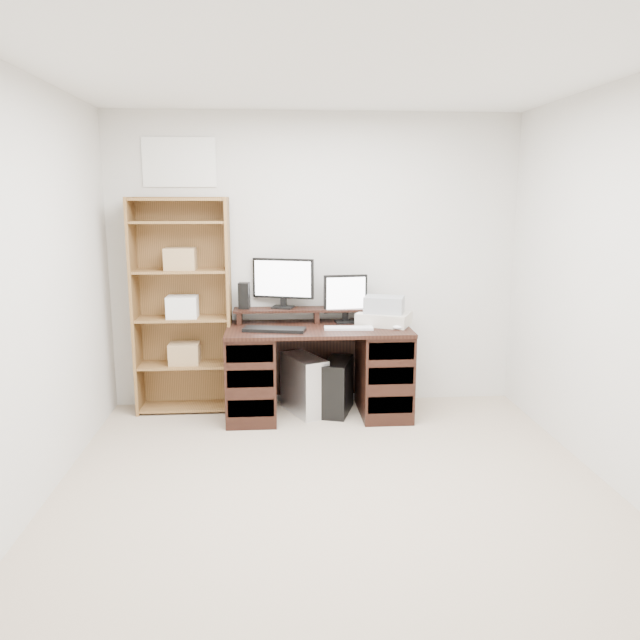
{
  "coord_description": "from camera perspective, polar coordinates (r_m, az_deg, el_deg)",
  "views": [
    {
      "loc": [
        -0.36,
        -3.35,
        1.8
      ],
      "look_at": [
        -0.0,
        1.43,
        0.85
      ],
      "focal_mm": 35.0,
      "sensor_mm": 36.0,
      "label": 1
    }
  ],
  "objects": [
    {
      "name": "basket",
      "position": [
        5.2,
        5.89,
        1.42
      ],
      "size": [
        0.37,
        0.31,
        0.14
      ],
      "primitive_type": "cube",
      "rotation": [
        0.0,
        0.0,
        -0.32
      ],
      "color": "#969BA0",
      "rests_on": "printer"
    },
    {
      "name": "speaker",
      "position": [
        5.3,
        -6.95,
        2.22
      ],
      "size": [
        0.1,
        0.1,
        0.22
      ],
      "primitive_type": "cube",
      "rotation": [
        0.0,
        0.0,
        -0.14
      ],
      "color": "black",
      "rests_on": "riser_shelf"
    },
    {
      "name": "tower_silver",
      "position": [
        5.29,
        -1.46,
        -5.92
      ],
      "size": [
        0.4,
        0.53,
        0.49
      ],
      "primitive_type": "cube",
      "rotation": [
        0.0,
        0.0,
        0.43
      ],
      "color": "silver",
      "rests_on": "ground"
    },
    {
      "name": "room",
      "position": [
        3.42,
        1.77,
        1.96
      ],
      "size": [
        3.54,
        4.04,
        2.54
      ],
      "color": "#BBA78E",
      "rests_on": "ground"
    },
    {
      "name": "keyboard_white",
      "position": [
        5.03,
        2.63,
        -0.74
      ],
      "size": [
        0.4,
        0.14,
        0.02
      ],
      "primitive_type": "cube",
      "rotation": [
        0.0,
        0.0,
        -0.06
      ],
      "color": "silver",
      "rests_on": "desk"
    },
    {
      "name": "desk",
      "position": [
        5.2,
        -0.17,
        -4.53
      ],
      "size": [
        1.5,
        0.7,
        0.75
      ],
      "color": "black",
      "rests_on": "ground"
    },
    {
      "name": "bookshelf",
      "position": [
        5.34,
        -12.43,
        1.42
      ],
      "size": [
        0.8,
        0.3,
        1.8
      ],
      "color": "olive",
      "rests_on": "ground"
    },
    {
      "name": "riser_shelf",
      "position": [
        5.3,
        -0.34,
        0.81
      ],
      "size": [
        1.4,
        0.22,
        0.12
      ],
      "color": "black",
      "rests_on": "desk"
    },
    {
      "name": "printer",
      "position": [
        5.22,
        5.87,
        0.13
      ],
      "size": [
        0.51,
        0.46,
        0.1
      ],
      "primitive_type": "cube",
      "rotation": [
        0.0,
        0.0,
        -0.43
      ],
      "color": "beige",
      "rests_on": "desk"
    },
    {
      "name": "monitor_wide",
      "position": [
        5.29,
        -3.39,
        3.64
      ],
      "size": [
        0.51,
        0.21,
        0.42
      ],
      "rotation": [
        0.0,
        0.0,
        -0.32
      ],
      "color": "black",
      "rests_on": "riser_shelf"
    },
    {
      "name": "monitor_small",
      "position": [
        5.28,
        2.35,
        2.15
      ],
      "size": [
        0.37,
        0.16,
        0.41
      ],
      "rotation": [
        0.0,
        0.0,
        0.12
      ],
      "color": "black",
      "rests_on": "desk"
    },
    {
      "name": "keyboard_black",
      "position": [
        4.97,
        -4.2,
        -0.87
      ],
      "size": [
        0.51,
        0.26,
        0.03
      ],
      "primitive_type": "cube",
      "rotation": [
        0.0,
        0.0,
        -0.21
      ],
      "color": "black",
      "rests_on": "desk"
    },
    {
      "name": "tower_black",
      "position": [
        5.29,
        1.63,
        -6.09
      ],
      "size": [
        0.32,
        0.49,
        0.45
      ],
      "rotation": [
        0.0,
        0.0,
        -0.29
      ],
      "color": "black",
      "rests_on": "ground"
    },
    {
      "name": "mouse",
      "position": [
        5.06,
        7.16,
        -0.66
      ],
      "size": [
        0.1,
        0.08,
        0.04
      ],
      "primitive_type": "ellipsoid",
      "rotation": [
        0.0,
        0.0,
        -0.23
      ],
      "color": "white",
      "rests_on": "desk"
    }
  ]
}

